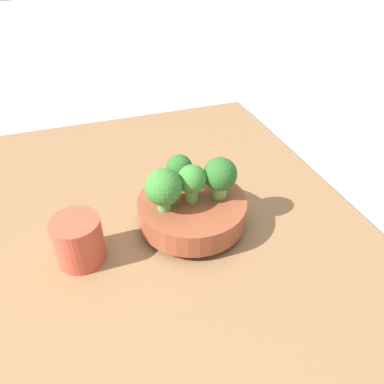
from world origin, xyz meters
The scene contains 8 objects.
ground_plane centered at (0.00, 0.00, 0.00)m, with size 6.00×6.00×0.00m, color silver.
table centered at (0.00, 0.00, 0.02)m, with size 1.06×0.77×0.04m.
bowl centered at (0.01, 0.03, 0.07)m, with size 0.22×0.22×0.06m.
broccoli_floret_center centered at (0.01, 0.03, 0.15)m, with size 0.06×0.06×0.08m.
broccoli_floret_back centered at (0.02, 0.09, 0.15)m, with size 0.07×0.07×0.08m.
broccoli_floret_left centered at (-0.04, 0.03, 0.14)m, with size 0.05×0.05×0.07m.
broccoli_floret_front centered at (0.02, -0.02, 0.15)m, with size 0.07×0.07×0.09m.
cup centered at (0.04, -0.19, 0.08)m, with size 0.09×0.09×0.09m.
Camera 1 is at (0.56, -0.15, 0.55)m, focal length 35.00 mm.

